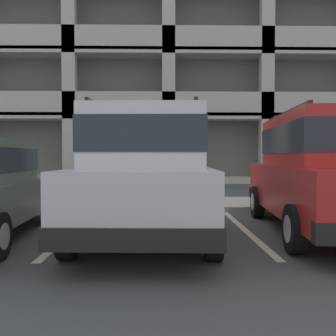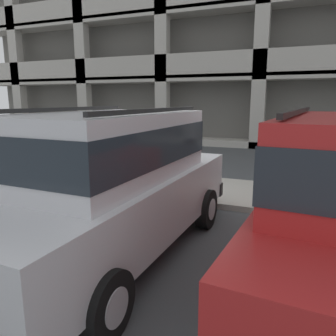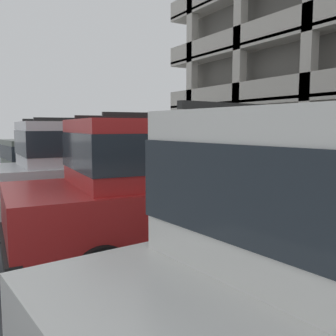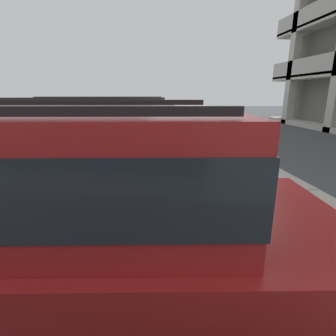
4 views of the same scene
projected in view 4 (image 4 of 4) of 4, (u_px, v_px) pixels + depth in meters
name	position (u px, v px, depth m)	size (l,w,h in m)	color
ground_plane	(209.00, 201.00, 5.40)	(80.00, 80.00, 0.10)	#444749
sidewalk	(270.00, 194.00, 5.50)	(40.00, 2.20, 0.12)	#ADA89E
parking_stall_lines	(142.00, 242.00, 3.83)	(12.02, 4.80, 0.01)	silver
silver_suv	(97.00, 148.00, 5.04)	(2.15, 4.85, 2.03)	silver
red_sedan	(104.00, 139.00, 7.69)	(2.00, 4.56, 1.54)	#5B665B
dark_hatchback	(59.00, 218.00, 2.20)	(2.30, 4.92, 2.03)	red
parking_meter_near	(231.00, 143.00, 5.02)	(0.35, 0.12, 1.43)	#595B60
parking_meter_far	(183.00, 116.00, 10.71)	(0.35, 0.12, 1.45)	#595B60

